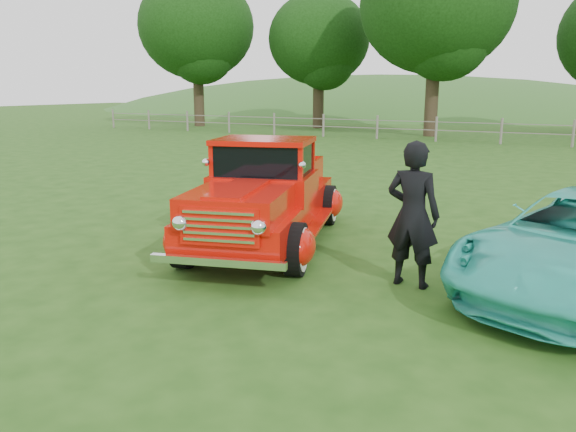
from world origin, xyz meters
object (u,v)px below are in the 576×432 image
at_px(tree_mid_west, 319,39).
at_px(red_pickup, 265,197).
at_px(tree_near_west, 437,4).
at_px(tree_far_west, 196,27).
at_px(man, 413,215).

xyz_separation_m(tree_mid_west, red_pickup, (10.63, -25.87, -4.75)).
relative_size(tree_near_west, red_pickup, 1.98).
height_order(tree_far_west, red_pickup, tree_far_west).
xyz_separation_m(red_pickup, man, (2.72, -0.92, 0.17)).
bearing_deg(man, red_pickup, -15.17).
relative_size(tree_far_west, tree_mid_west, 1.17).
height_order(tree_near_west, man, tree_near_west).
relative_size(red_pickup, man, 2.72).
relative_size(tree_mid_west, man, 4.38).
relative_size(tree_mid_west, red_pickup, 1.61).
bearing_deg(tree_far_west, man, -49.25).
bearing_deg(tree_mid_west, man, -63.50).
bearing_deg(red_pickup, tree_far_west, 113.24).
bearing_deg(tree_mid_west, tree_near_west, -20.56).
height_order(tree_mid_west, red_pickup, tree_mid_west).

